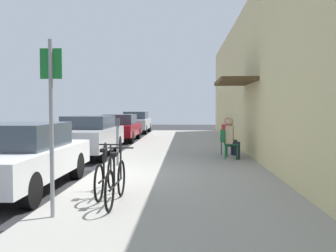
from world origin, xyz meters
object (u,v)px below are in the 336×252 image
object	(u,v)px
bicycle_0	(116,182)
parked_car_0	(20,156)
street_sign	(51,114)
seated_patron_0	(232,137)
cafe_chair_1	(227,141)
bicycle_1	(106,176)
parked_car_1	(88,135)
parked_car_2	(120,127)
parked_car_3	(136,122)
cafe_chair_0	(230,143)
parking_meter	(117,138)
seated_patron_1	(228,135)

from	to	relation	value
bicycle_0	parked_car_0	bearing A→B (deg)	147.92
street_sign	seated_patron_0	world-z (taller)	street_sign
street_sign	parked_car_0	bearing A→B (deg)	123.68
cafe_chair_1	bicycle_1	bearing A→B (deg)	-115.87
parked_car_0	parked_car_1	world-z (taller)	parked_car_1
parked_car_2	parked_car_3	world-z (taller)	parked_car_3
parked_car_1	parked_car_2	world-z (taller)	parked_car_1
parked_car_3	cafe_chair_0	xyz separation A→B (m)	(4.85, -13.85, -0.13)
parked_car_1	cafe_chair_1	world-z (taller)	parked_car_1
street_sign	seated_patron_0	size ratio (longest dim) A/B	2.02
parked_car_2	street_sign	bearing A→B (deg)	-83.89
seated_patron_0	parked_car_2	bearing A→B (deg)	122.94
parked_car_3	cafe_chair_0	size ratio (longest dim) A/B	5.06
parked_car_2	parking_meter	size ratio (longest dim) A/B	3.33
bicycle_1	cafe_chair_0	size ratio (longest dim) A/B	1.97
parked_car_1	cafe_chair_0	world-z (taller)	parked_car_1
street_sign	cafe_chair_0	bearing A→B (deg)	62.60
cafe_chair_0	parked_car_1	bearing A→B (deg)	165.56
seated_patron_0	bicycle_0	bearing A→B (deg)	-114.96
cafe_chair_0	seated_patron_0	distance (m)	0.20
parked_car_2	bicycle_1	size ratio (longest dim) A/B	2.57
parking_meter	bicycle_0	distance (m)	4.23
parking_meter	seated_patron_0	size ratio (longest dim) A/B	1.02
cafe_chair_0	parked_car_2	bearing A→B (deg)	122.68
parked_car_2	bicycle_1	xyz separation A→B (m)	(1.98, -12.61, -0.24)
parking_meter	cafe_chair_1	distance (m)	4.07
parking_meter	cafe_chair_0	bearing A→B (deg)	24.49
street_sign	seated_patron_1	size ratio (longest dim) A/B	2.02
street_sign	parking_meter	bearing A→B (deg)	89.42
parked_car_3	parking_meter	bearing A→B (deg)	-84.24
parked_car_1	seated_patron_0	bearing A→B (deg)	-14.43
parked_car_1	seated_patron_1	xyz separation A→B (m)	(4.91, -0.36, 0.06)
bicycle_0	seated_patron_0	size ratio (longest dim) A/B	1.33
bicycle_0	cafe_chair_1	size ratio (longest dim) A/B	1.97
parked_car_1	cafe_chair_0	bearing A→B (deg)	-14.44
parked_car_2	parked_car_3	size ratio (longest dim) A/B	1.00
parked_car_0	parked_car_2	size ratio (longest dim) A/B	1.00
parked_car_2	parking_meter	world-z (taller)	parking_meter
bicycle_1	parked_car_3	bearing A→B (deg)	95.99
street_sign	cafe_chair_1	world-z (taller)	street_sign
parked_car_1	parked_car_3	distance (m)	12.61
parked_car_1	seated_patron_0	size ratio (longest dim) A/B	3.41
parked_car_3	street_sign	bearing A→B (deg)	-85.78
parked_car_0	cafe_chair_0	distance (m)	6.42
bicycle_1	seated_patron_0	xyz separation A→B (m)	(2.92, 5.03, 0.34)
seated_patron_1	cafe_chair_1	bearing A→B (deg)	-160.40
cafe_chair_1	street_sign	bearing A→B (deg)	-114.57
street_sign	bicycle_0	size ratio (longest dim) A/B	1.52
cafe_chair_0	seated_patron_1	xyz separation A→B (m)	(0.06, 0.89, 0.19)
parked_car_0	cafe_chair_1	xyz separation A→B (m)	(4.85, 5.08, -0.10)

